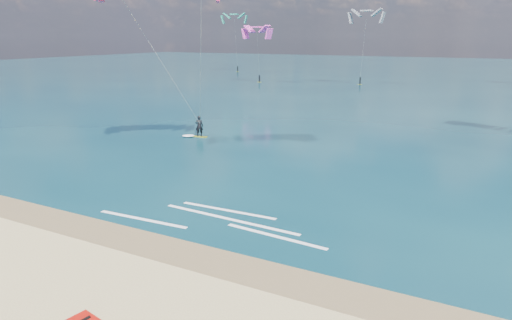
{
  "coord_description": "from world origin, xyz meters",
  "views": [
    {
      "loc": [
        12.32,
        -11.75,
        9.22
      ],
      "look_at": [
        2.04,
        8.0,
        3.14
      ],
      "focal_mm": 32.0,
      "sensor_mm": 36.0,
      "label": 1
    }
  ],
  "objects": [
    {
      "name": "ground",
      "position": [
        0.0,
        40.0,
        0.0
      ],
      "size": [
        320.0,
        320.0,
        0.0
      ],
      "primitive_type": "plane",
      "color": "tan",
      "rests_on": "ground"
    },
    {
      "name": "wet_sand_strip",
      "position": [
        0.0,
        3.0,
        0.0
      ],
      "size": [
        320.0,
        2.4,
        0.01
      ],
      "primitive_type": "cube",
      "color": "brown",
      "rests_on": "ground"
    },
    {
      "name": "sea",
      "position": [
        0.0,
        104.0,
        0.02
      ],
      "size": [
        320.0,
        200.0,
        0.04
      ],
      "primitive_type": "cube",
      "color": "#0B2F3D",
      "rests_on": "ground"
    },
    {
      "name": "kitesurfer_main",
      "position": [
        -10.6,
        18.9,
        8.34
      ],
      "size": [
        10.08,
        11.22,
        16.16
      ],
      "rotation": [
        0.0,
        0.0,
        0.11
      ],
      "color": "#BDCE18",
      "rests_on": "sea"
    },
    {
      "name": "shoreline_foam",
      "position": [
        0.58,
        6.69,
        0.05
      ],
      "size": [
        12.37,
        3.59,
        0.01
      ],
      "color": "white",
      "rests_on": "ground"
    },
    {
      "name": "distant_kites",
      "position": [
        -9.05,
        78.3,
        5.93
      ],
      "size": [
        93.44,
        25.25,
        14.26
      ],
      "color": "gray",
      "rests_on": "ground"
    }
  ]
}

